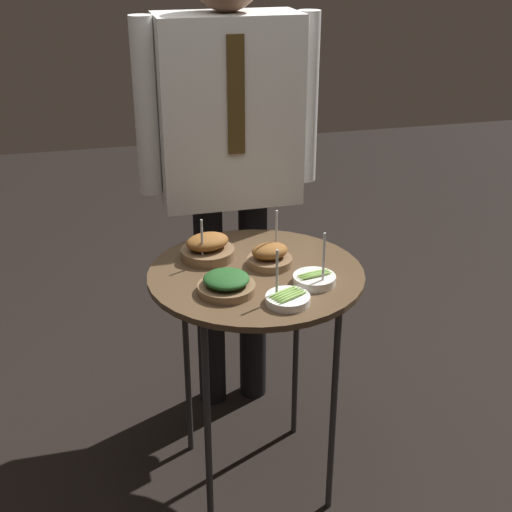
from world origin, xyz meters
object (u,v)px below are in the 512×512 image
bowl_roast_front_left (208,248)px  bowl_spinach_back_right (226,284)px  bowl_asparagus_front_right (288,298)px  bowl_roast_mid_left (270,256)px  bowl_asparagus_back_left (314,279)px  serving_cart (256,291)px  waiter_figure (229,134)px

bowl_roast_front_left → bowl_spinach_back_right: bearing=-87.7°
bowl_asparagus_front_right → bowl_roast_mid_left: bowl_roast_mid_left is taller
bowl_roast_front_left → bowl_asparagus_back_left: 0.35m
serving_cart → waiter_figure: 0.57m
bowl_asparagus_front_right → bowl_roast_mid_left: bearing=86.4°
bowl_spinach_back_right → bowl_roast_front_left: bearing=92.3°
bowl_asparagus_back_left → bowl_spinach_back_right: (-0.25, 0.01, 0.01)m
bowl_roast_mid_left → bowl_asparagus_front_right: bearing=-93.6°
serving_cart → bowl_asparagus_front_right: (0.04, -0.20, 0.08)m
bowl_roast_mid_left → bowl_spinach_back_right: bearing=-139.5°
bowl_spinach_back_right → bowl_asparagus_back_left: bearing=-2.3°
bowl_roast_front_left → bowl_asparagus_back_left: (0.26, -0.24, -0.02)m
bowl_asparagus_front_right → serving_cart: bearing=99.9°
bowl_roast_mid_left → bowl_asparagus_back_left: bearing=-58.4°
bowl_spinach_back_right → waiter_figure: size_ratio=0.10×
serving_cart → bowl_roast_front_left: 0.20m
bowl_asparagus_back_left → waiter_figure: (-0.12, 0.57, 0.27)m
serving_cart → bowl_roast_mid_left: size_ratio=4.74×
waiter_figure → bowl_asparagus_back_left: bearing=-78.5°
serving_cart → bowl_spinach_back_right: bearing=-136.7°
serving_cart → bowl_roast_front_left: bearing=133.2°
bowl_roast_front_left → bowl_roast_mid_left: 0.19m
serving_cart → bowl_roast_front_left: (-0.12, 0.12, 0.10)m
waiter_figure → serving_cart: bearing=-92.9°
bowl_roast_front_left → bowl_roast_mid_left: bowl_roast_mid_left is taller
bowl_asparagus_back_left → bowl_roast_mid_left: (-0.09, 0.15, 0.01)m
bowl_roast_front_left → bowl_spinach_back_right: 0.23m
serving_cart → bowl_asparagus_front_right: bearing=-80.1°
bowl_roast_front_left → bowl_asparagus_back_left: bearing=-42.7°
serving_cart → bowl_asparagus_back_left: bearing=-38.8°
bowl_asparagus_back_left → waiter_figure: 0.64m
bowl_roast_front_left → bowl_asparagus_front_right: bearing=-65.0°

